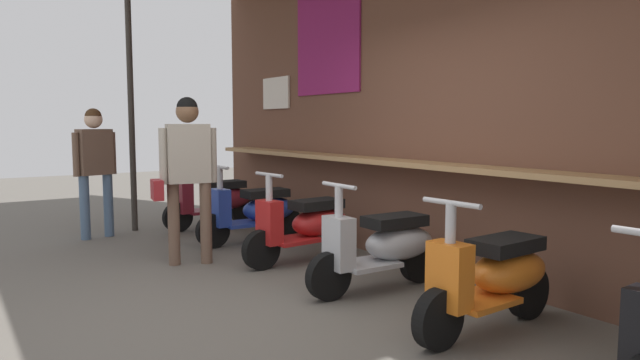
{
  "coord_description": "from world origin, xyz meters",
  "views": [
    {
      "loc": [
        3.72,
        -2.1,
        1.46
      ],
      "look_at": [
        -1.25,
        1.24,
        0.86
      ],
      "focal_mm": 31.75,
      "sensor_mm": 36.0,
      "label": 1
    }
  ],
  "objects": [
    {
      "name": "ground_plane",
      "position": [
        0.0,
        0.0,
        0.0
      ],
      "size": [
        26.87,
        26.87,
        0.0
      ],
      "primitive_type": "plane",
      "color": "#605B54"
    },
    {
      "name": "scooter_red",
      "position": [
        -1.25,
        1.08,
        0.39
      ],
      "size": [
        0.49,
        1.4,
        0.97
      ],
      "rotation": [
        0.0,
        0.0,
        -1.5
      ],
      "color": "red",
      "rests_on": "ground_plane"
    },
    {
      "name": "scooter_silver",
      "position": [
        -0.01,
        1.08,
        0.39
      ],
      "size": [
        0.46,
        1.4,
        0.97
      ],
      "rotation": [
        0.0,
        0.0,
        -1.6
      ],
      "color": "#B2B5BA",
      "rests_on": "ground_plane"
    },
    {
      "name": "shopper_browsing",
      "position": [
        -1.83,
        -0.01,
        1.06
      ],
      "size": [
        0.31,
        0.68,
        1.73
      ],
      "rotation": [
        0.0,
        0.0,
        -0.18
      ],
      "color": "brown",
      "rests_on": "ground_plane"
    },
    {
      "name": "market_stall_facade",
      "position": [
        -0.01,
        1.89,
        1.98
      ],
      "size": [
        9.6,
        2.2,
        3.6
      ],
      "color": "brown",
      "rests_on": "ground_plane"
    },
    {
      "name": "scooter_orange",
      "position": [
        1.19,
        1.08,
        0.39
      ],
      "size": [
        0.47,
        1.4,
        0.97
      ],
      "rotation": [
        0.0,
        0.0,
        -1.52
      ],
      "color": "orange",
      "rests_on": "ground_plane"
    },
    {
      "name": "scooter_blue",
      "position": [
        -2.41,
        1.08,
        0.39
      ],
      "size": [
        0.46,
        1.4,
        0.97
      ],
      "rotation": [
        0.0,
        0.0,
        -1.58
      ],
      "color": "#233D9E",
      "rests_on": "ground_plane"
    },
    {
      "name": "shopper_passing",
      "position": [
        -3.79,
        -0.49,
        1.01
      ],
      "size": [
        0.3,
        0.55,
        1.65
      ],
      "rotation": [
        0.0,
        0.0,
        0.26
      ],
      "color": "slate",
      "rests_on": "ground_plane"
    },
    {
      "name": "scooter_maroon",
      "position": [
        -3.61,
        1.08,
        0.39
      ],
      "size": [
        0.46,
        1.4,
        0.97
      ],
      "rotation": [
        0.0,
        0.0,
        -1.55
      ],
      "color": "maroon",
      "rests_on": "ground_plane"
    }
  ]
}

